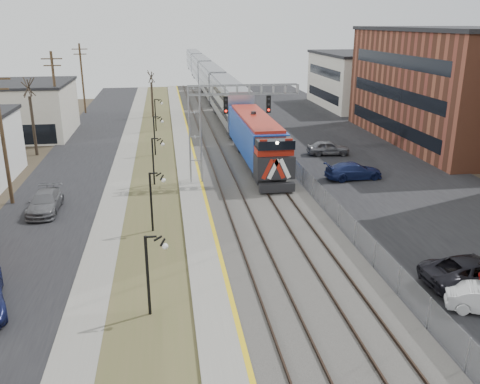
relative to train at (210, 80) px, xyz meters
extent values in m
cube|color=black|center=(-17.00, -44.63, -2.92)|extent=(7.00, 120.00, 0.04)
cube|color=gray|center=(-12.50, -44.63, -2.90)|extent=(2.00, 120.00, 0.08)
cube|color=#4D502A|center=(-9.50, -44.63, -2.91)|extent=(4.00, 120.00, 0.06)
cube|color=gray|center=(-6.50, -44.63, -2.82)|extent=(2.00, 120.00, 0.24)
cube|color=#595651|center=(-1.50, -44.63, -2.84)|extent=(8.00, 120.00, 0.20)
cube|color=black|center=(10.50, -44.63, -2.92)|extent=(16.00, 120.00, 0.04)
cube|color=gold|center=(-5.62, -44.63, -2.69)|extent=(0.24, 120.00, 0.01)
cube|color=#2D2119|center=(-4.25, -44.63, -2.66)|extent=(0.08, 120.00, 0.15)
cube|color=#2D2119|center=(-2.75, -44.63, -2.66)|extent=(0.08, 120.00, 0.15)
cube|color=#2D2119|center=(-0.75, -44.63, -2.66)|extent=(0.08, 120.00, 0.15)
cube|color=#2D2119|center=(0.75, -44.63, -2.66)|extent=(0.08, 120.00, 0.15)
cube|color=#133BA0|center=(0.00, -47.19, -0.46)|extent=(3.00, 17.00, 4.25)
cube|color=black|center=(0.00, -55.89, -2.24)|extent=(2.80, 0.50, 0.70)
cube|color=#9A9CA4|center=(0.00, -26.89, 0.07)|extent=(3.00, 22.00, 5.33)
cube|color=#9A9CA4|center=(0.00, -4.09, 0.07)|extent=(3.00, 22.00, 5.33)
cube|color=#9A9CA4|center=(0.00, 18.71, 0.07)|extent=(3.00, 22.00, 5.33)
cube|color=#9A9CA4|center=(0.00, 41.51, 0.07)|extent=(3.00, 22.00, 5.33)
cube|color=gray|center=(-6.00, -51.63, 1.06)|extent=(1.00, 1.00, 8.00)
cube|color=gray|center=(-2.00, -51.63, 4.81)|extent=(9.00, 0.80, 0.80)
cube|color=black|center=(-3.50, -52.08, 3.66)|extent=(0.35, 0.25, 1.40)
cube|color=black|center=(0.00, -52.08, 3.66)|extent=(0.35, 0.25, 1.40)
cylinder|color=black|center=(-9.50, -71.63, -0.94)|extent=(0.14, 0.14, 4.00)
cylinder|color=black|center=(-9.50, -61.63, -0.94)|extent=(0.14, 0.14, 4.00)
cylinder|color=black|center=(-9.50, -51.63, -0.94)|extent=(0.14, 0.14, 4.00)
cylinder|color=black|center=(-9.50, -41.63, -0.94)|extent=(0.14, 0.14, 4.00)
cylinder|color=black|center=(-9.50, -29.63, -0.94)|extent=(0.14, 0.14, 4.00)
cylinder|color=#4C3823|center=(-20.00, -54.63, 2.06)|extent=(0.28, 0.28, 10.00)
cylinder|color=#4C3823|center=(-20.00, -34.63, 2.06)|extent=(0.28, 0.28, 10.00)
cylinder|color=#4C3823|center=(-20.00, -14.63, 2.06)|extent=(0.28, 0.28, 10.00)
cube|color=gray|center=(2.70, -44.63, -2.14)|extent=(0.04, 120.00, 1.60)
cube|color=#B9B1A2|center=(-26.50, -29.63, 0.06)|extent=(14.00, 12.00, 6.00)
cube|color=brown|center=(24.50, -39.63, 3.06)|extent=(16.00, 26.00, 12.00)
cube|color=#B9B1A2|center=(24.50, -14.63, 1.06)|extent=(16.00, 18.00, 8.00)
cylinder|color=#382D23|center=(-21.50, -39.63, 0.04)|extent=(0.30, 0.30, 5.95)
cylinder|color=#382D23|center=(-10.00, -19.63, -0.49)|extent=(0.30, 0.30, 4.90)
imported|color=black|center=(7.01, -71.43, -2.15)|extent=(5.81, 2.90, 1.58)
imported|color=#15204C|center=(7.51, -52.50, -2.22)|extent=(5.10, 2.38, 1.44)
imported|color=slate|center=(7.93, -44.15, -2.21)|extent=(4.43, 2.14, 1.46)
imported|color=slate|center=(-17.13, -56.87, -2.22)|extent=(2.04, 4.95, 1.43)
camera|label=1|loc=(-8.41, -92.60, 10.05)|focal=38.00mm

